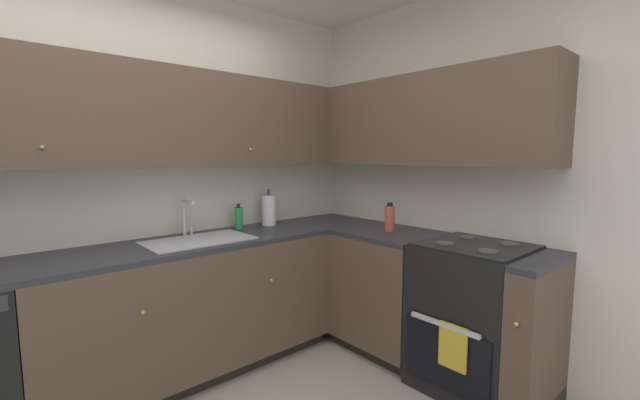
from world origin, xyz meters
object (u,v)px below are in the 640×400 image
(oven_range, at_px, (474,315))
(paper_towel_roll, at_px, (269,210))
(oil_bottle, at_px, (390,218))
(soap_bottle, at_px, (239,218))

(oven_range, bearing_deg, paper_towel_roll, 110.06)
(oven_range, xyz_separation_m, paper_towel_roll, (-0.54, 1.48, 0.57))
(oven_range, xyz_separation_m, oil_bottle, (-0.02, 0.67, 0.54))
(oven_range, relative_size, paper_towel_roll, 3.53)
(soap_bottle, distance_m, oil_bottle, 1.14)
(oven_range, distance_m, paper_towel_roll, 1.67)
(oven_range, distance_m, oil_bottle, 0.86)
(soap_bottle, bearing_deg, oven_range, -61.81)
(oven_range, height_order, soap_bottle, soap_bottle)
(paper_towel_roll, bearing_deg, oven_range, -69.94)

